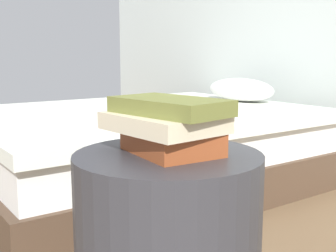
% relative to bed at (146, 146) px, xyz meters
% --- Properties ---
extents(bed, '(1.59, 2.05, 0.62)m').
position_rel_bed_xyz_m(bed, '(0.00, 0.00, 0.00)').
color(bed, '#4C3828').
rests_on(bed, ground_plane).
extents(book_rust, '(0.24, 0.20, 0.06)m').
position_rel_bed_xyz_m(book_rust, '(1.30, -0.81, 0.34)').
color(book_rust, '#994723').
rests_on(book_rust, side_table).
extents(book_cream, '(0.28, 0.22, 0.04)m').
position_rel_bed_xyz_m(book_cream, '(1.30, -0.83, 0.39)').
color(book_cream, beige).
rests_on(book_cream, book_rust).
extents(book_olive, '(0.30, 0.20, 0.04)m').
position_rel_bed_xyz_m(book_olive, '(1.31, -0.82, 0.43)').
color(book_olive, olive).
rests_on(book_olive, book_cream).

